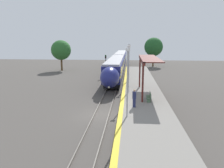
# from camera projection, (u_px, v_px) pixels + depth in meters

# --- Properties ---
(ground_plane) EXTENTS (120.00, 120.00, 0.00)m
(ground_plane) POSITION_uv_depth(u_px,v_px,m) (102.00, 115.00, 21.44)
(ground_plane) COLOR #4C4742
(rail_left) EXTENTS (0.08, 90.00, 0.15)m
(rail_left) POSITION_uv_depth(u_px,v_px,m) (95.00, 114.00, 21.49)
(rail_left) COLOR slate
(rail_left) RESTS_ON ground_plane
(rail_right) EXTENTS (0.08, 90.00, 0.15)m
(rail_right) POSITION_uv_depth(u_px,v_px,m) (109.00, 114.00, 21.37)
(rail_right) COLOR slate
(rail_right) RESTS_ON ground_plane
(train) EXTENTS (2.75, 46.26, 3.88)m
(train) POSITION_uv_depth(u_px,v_px,m) (118.00, 62.00, 50.12)
(train) COLOR black
(train) RESTS_ON ground_plane
(platform_right) EXTENTS (4.87, 64.00, 0.99)m
(platform_right) POSITION_uv_depth(u_px,v_px,m) (145.00, 111.00, 21.00)
(platform_right) COLOR gray
(platform_right) RESTS_ON ground_plane
(platform_bench) EXTENTS (0.44, 1.61, 0.89)m
(platform_bench) POSITION_uv_depth(u_px,v_px,m) (149.00, 96.00, 22.72)
(platform_bench) COLOR #4C6B4C
(platform_bench) RESTS_ON platform_right
(person_waiting) EXTENTS (0.36, 0.23, 1.75)m
(person_waiting) POSITION_uv_depth(u_px,v_px,m) (134.00, 98.00, 20.50)
(person_waiting) COLOR navy
(person_waiting) RESTS_ON platform_right
(railway_signal) EXTENTS (0.28, 0.28, 4.36)m
(railway_signal) POSITION_uv_depth(u_px,v_px,m) (106.00, 64.00, 42.97)
(railway_signal) COLOR #59595E
(railway_signal) RESTS_ON ground_plane
(lamppost_near) EXTENTS (0.36, 0.20, 5.62)m
(lamppost_near) POSITION_uv_depth(u_px,v_px,m) (127.00, 78.00, 17.60)
(lamppost_near) COLOR #9E9EA3
(lamppost_near) RESTS_ON platform_right
(lamppost_mid) EXTENTS (0.36, 0.20, 5.62)m
(lamppost_mid) POSITION_uv_depth(u_px,v_px,m) (128.00, 66.00, 25.71)
(lamppost_mid) COLOR #9E9EA3
(lamppost_mid) RESTS_ON platform_right
(lamppost_far) EXTENTS (0.36, 0.20, 5.62)m
(lamppost_far) POSITION_uv_depth(u_px,v_px,m) (129.00, 60.00, 33.81)
(lamppost_far) COLOR #9E9EA3
(lamppost_far) RESTS_ON platform_right
(station_canopy) EXTENTS (2.02, 10.34, 4.26)m
(station_canopy) POSITION_uv_depth(u_px,v_px,m) (146.00, 60.00, 25.21)
(station_canopy) COLOR #511E19
(station_canopy) RESTS_ON platform_right
(background_tree_left) EXTENTS (4.67, 4.67, 7.22)m
(background_tree_left) POSITION_uv_depth(u_px,v_px,m) (61.00, 50.00, 51.73)
(background_tree_left) COLOR brown
(background_tree_left) RESTS_ON ground_plane
(background_tree_right) EXTENTS (5.10, 5.10, 7.92)m
(background_tree_right) POSITION_uv_depth(u_px,v_px,m) (154.00, 47.00, 60.14)
(background_tree_right) COLOR brown
(background_tree_right) RESTS_ON ground_plane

